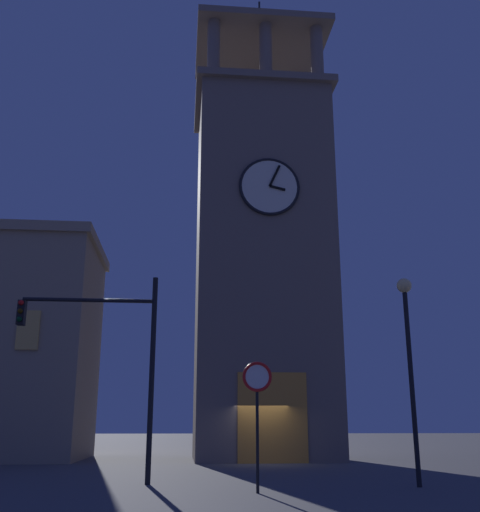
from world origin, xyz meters
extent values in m
plane|color=#4C4C51|center=(0.00, 0.00, 0.00)|extent=(200.00, 200.00, 0.00)
cube|color=#75665B|center=(-0.52, -3.27, 9.69)|extent=(6.96, 6.15, 19.38)
cube|color=#75665B|center=(-0.52, -3.27, 19.58)|extent=(7.56, 6.75, 0.40)
cylinder|color=#75665B|center=(-3.40, -0.79, 21.51)|extent=(0.70, 0.70, 3.45)
cylinder|color=#75665B|center=(-0.52, -0.79, 21.51)|extent=(0.70, 0.70, 3.45)
cylinder|color=#75665B|center=(2.36, -0.79, 21.51)|extent=(0.70, 0.70, 3.45)
cylinder|color=#75665B|center=(-3.40, -5.74, 21.51)|extent=(0.70, 0.70, 3.45)
cylinder|color=#75665B|center=(-0.52, -5.74, 21.51)|extent=(0.70, 0.70, 3.45)
cylinder|color=#75665B|center=(2.36, -5.74, 21.51)|extent=(0.70, 0.70, 3.45)
cube|color=#75665B|center=(-0.52, -3.27, 23.43)|extent=(7.56, 6.75, 0.40)
cylinder|color=black|center=(-0.52, -3.27, 25.19)|extent=(0.12, 0.12, 3.12)
cylinder|color=silver|center=(-0.52, -0.13, 13.23)|extent=(2.95, 0.12, 2.95)
torus|color=black|center=(-0.52, -0.11, 13.23)|extent=(3.11, 0.16, 3.11)
cube|color=black|center=(-0.92, -0.03, 13.14)|extent=(0.82, 0.06, 0.30)
cube|color=black|center=(-0.78, -0.03, 13.80)|extent=(0.63, 0.06, 1.19)
cube|color=orange|center=(-0.52, -0.24, 2.00)|extent=(3.20, 0.24, 4.00)
cube|color=#E0B259|center=(10.70, -0.37, 5.84)|extent=(1.00, 0.12, 1.80)
cylinder|color=black|center=(4.54, 9.29, 3.04)|extent=(0.16, 0.16, 6.09)
cylinder|color=black|center=(6.52, 9.29, 5.34)|extent=(3.97, 0.12, 0.12)
cube|color=black|center=(8.51, 9.29, 4.91)|extent=(0.22, 0.30, 0.75)
sphere|color=red|center=(8.51, 9.47, 5.19)|extent=(0.16, 0.16, 0.16)
sphere|color=#392705|center=(8.51, 9.47, 4.94)|extent=(0.16, 0.16, 0.16)
sphere|color=#063316|center=(8.51, 9.47, 4.69)|extent=(0.16, 0.16, 0.16)
cylinder|color=black|center=(-2.96, 10.68, 2.73)|extent=(0.14, 0.14, 5.47)
sphere|color=#F9DB8C|center=(-2.96, 10.68, 5.69)|extent=(0.44, 0.44, 0.44)
cylinder|color=black|center=(1.67, 11.80, 1.48)|extent=(0.08, 0.08, 2.97)
cylinder|color=white|center=(1.67, 11.84, 2.87)|extent=(0.70, 0.04, 0.70)
torus|color=red|center=(1.67, 11.86, 2.87)|extent=(0.78, 0.08, 0.78)
camera|label=1|loc=(3.64, 27.71, 1.64)|focal=42.06mm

